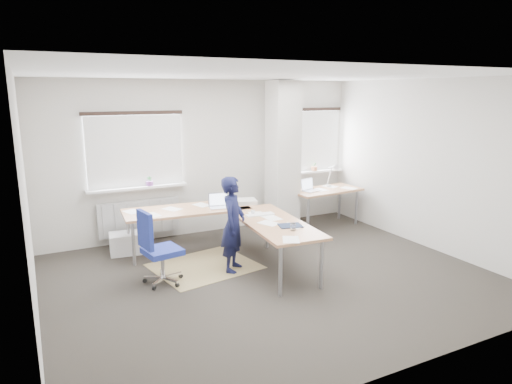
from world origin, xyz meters
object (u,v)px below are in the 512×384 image
task_chair (160,263)px  desk_side (325,191)px  desk_main (231,217)px  person (233,224)px

task_chair → desk_side: bearing=10.2°
desk_main → desk_side: size_ratio=1.92×
task_chair → person: size_ratio=0.75×
desk_side → task_chair: (-3.64, -1.30, -0.39)m
desk_main → desk_side: (2.39, 0.87, -0.01)m
desk_side → task_chair: 3.88m
task_chair → person: (1.10, 0.01, 0.41)m
desk_main → desk_side: desk_side is taller
desk_side → person: person is taller
person → task_chair: bearing=130.2°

